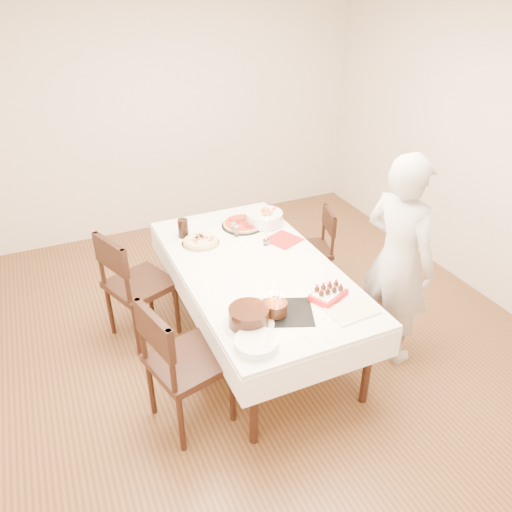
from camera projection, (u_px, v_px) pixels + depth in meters
name	position (u px, v px, depth m)	size (l,w,h in m)	color
floor	(263.00, 341.00, 4.27)	(5.00, 5.00, 0.00)	#50341B
wall_back	(169.00, 113.00, 5.55)	(4.50, 0.04, 2.70)	beige
wall_right	(496.00, 153.00, 4.38)	(0.04, 5.00, 2.70)	beige
dining_table	(256.00, 305.00, 4.08)	(1.14, 2.14, 0.75)	white
chair_right_savory	(310.00, 250.00, 4.80)	(0.42, 0.42, 0.82)	black
chair_left_savory	(140.00, 284.00, 4.11)	(0.51, 0.51, 1.01)	black
chair_left_dessert	(189.00, 362.00, 3.31)	(0.52, 0.52, 1.01)	black
person	(398.00, 261.00, 3.76)	(0.62, 0.41, 1.71)	beige
pizza_white	(201.00, 242.00, 4.19)	(0.32, 0.32, 0.04)	beige
pizza_pepperoni	(243.00, 224.00, 4.47)	(0.38, 0.38, 0.04)	red
red_placemat	(283.00, 240.00, 4.26)	(0.26, 0.26, 0.01)	#B21E1E
pasta_bowl	(264.00, 218.00, 4.49)	(0.33, 0.33, 0.11)	white
taper_candle	(266.00, 231.00, 4.13)	(0.05, 0.05, 0.25)	white
shaker_pair	(236.00, 230.00, 4.29)	(0.10, 0.10, 0.12)	white
cola_glass	(183.00, 228.00, 4.27)	(0.09, 0.09, 0.16)	black
layer_cake	(249.00, 317.00, 3.22)	(0.34, 0.34, 0.13)	black
cake_board	(288.00, 312.00, 3.38)	(0.33, 0.33, 0.01)	black
birthday_cake	(276.00, 304.00, 3.31)	(0.15, 0.15, 0.15)	#3A1F0F
strawberry_box	(328.00, 294.00, 3.51)	(0.26, 0.17, 0.07)	red
box_lid	(352.00, 312.00, 3.38)	(0.33, 0.22, 0.03)	beige
plate_stack	(256.00, 343.00, 3.06)	(0.28, 0.28, 0.06)	white
china_plate	(246.00, 313.00, 3.37)	(0.23, 0.23, 0.01)	white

